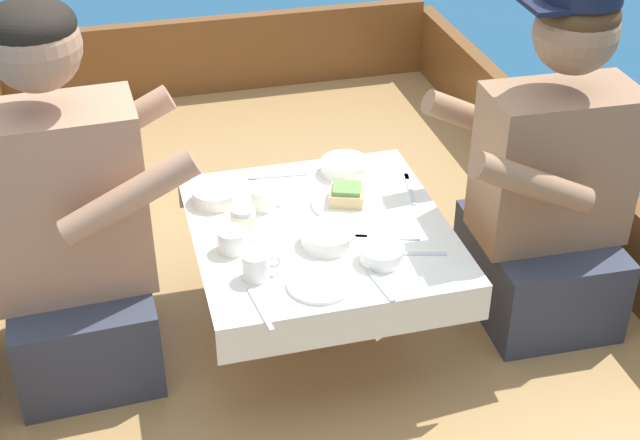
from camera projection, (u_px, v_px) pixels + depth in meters
name	position (u px, v px, depth m)	size (l,w,h in m)	color
ground_plane	(323.00, 413.00, 2.68)	(60.00, 60.00, 0.00)	navy
boat_deck	(323.00, 377.00, 2.61)	(1.95, 3.57, 0.29)	#A87F4C
gunwale_starboard	(630.00, 249.00, 2.65)	(0.06, 3.57, 0.29)	brown
bow_coaming	(221.00, 54.00, 3.87)	(1.83, 0.06, 0.33)	brown
cockpit_table	(320.00, 238.00, 2.38)	(0.67, 0.72, 0.36)	#B2B2B7
person_port	(70.00, 231.00, 2.24)	(0.53, 0.46, 1.02)	#333847
person_starboard	(549.00, 188.00, 2.44)	(0.53, 0.45, 0.99)	#333847
plate_sandwich	(347.00, 203.00, 2.45)	(0.20, 0.20, 0.01)	white
plate_bread	(320.00, 283.00, 2.14)	(0.17, 0.17, 0.01)	white
sandwich	(347.00, 194.00, 2.44)	(0.12, 0.11, 0.05)	#E0BC7F
bowl_port_near	(382.00, 253.00, 2.22)	(0.11, 0.11, 0.04)	white
bowl_starboard_near	(345.00, 166.00, 2.59)	(0.14, 0.14, 0.04)	white
bowl_center_far	(216.00, 194.00, 2.46)	(0.13, 0.13, 0.04)	white
bowl_port_far	(330.00, 236.00, 2.28)	(0.14, 0.14, 0.04)	white
coffee_cup_port	(233.00, 239.00, 2.26)	(0.11, 0.08, 0.06)	white
coffee_cup_starboard	(256.00, 265.00, 2.15)	(0.10, 0.07, 0.07)	white
coffee_cup_center	(264.00, 198.00, 2.43)	(0.10, 0.07, 0.06)	white
tin_can	(243.00, 217.00, 2.35)	(0.07, 0.07, 0.05)	silver
utensil_spoon_center	(402.00, 253.00, 2.25)	(0.17, 0.06, 0.01)	silver
utensil_fork_starboard	(380.00, 237.00, 2.31)	(0.17, 0.07, 0.00)	silver
utensil_fork_port	(409.00, 186.00, 2.54)	(0.05, 0.17, 0.00)	silver
utensil_spoon_port	(268.00, 176.00, 2.58)	(0.17, 0.04, 0.01)	silver
utensil_knife_port	(377.00, 281.00, 2.15)	(0.04, 0.17, 0.00)	silver
utensil_knife_starboard	(260.00, 309.00, 2.06)	(0.03, 0.17, 0.00)	silver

